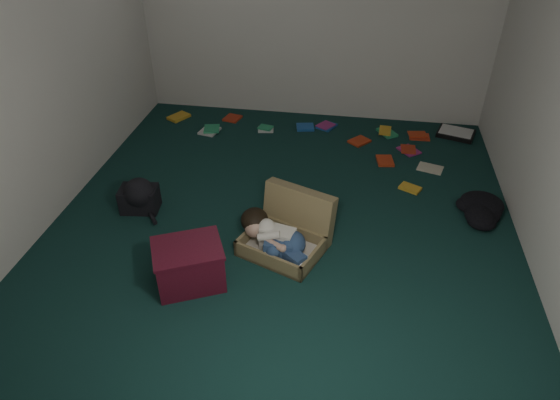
# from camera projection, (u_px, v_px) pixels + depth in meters

# --- Properties ---
(floor) EXTENTS (4.50, 4.50, 0.00)m
(floor) POSITION_uv_depth(u_px,v_px,m) (283.00, 223.00, 4.38)
(floor) COLOR #11302C
(floor) RESTS_ON ground
(wall_back) EXTENTS (4.50, 0.00, 4.50)m
(wall_back) POSITION_uv_depth(u_px,v_px,m) (315.00, 5.00, 5.45)
(wall_back) COLOR silver
(wall_back) RESTS_ON ground
(wall_front) EXTENTS (4.50, 0.00, 4.50)m
(wall_front) POSITION_uv_depth(u_px,v_px,m) (187.00, 313.00, 1.81)
(wall_front) COLOR silver
(wall_front) RESTS_ON ground
(wall_left) EXTENTS (0.00, 4.50, 4.50)m
(wall_left) POSITION_uv_depth(u_px,v_px,m) (31.00, 66.00, 3.90)
(wall_left) COLOR silver
(wall_left) RESTS_ON ground
(suitcase) EXTENTS (0.79, 0.79, 0.45)m
(suitcase) POSITION_uv_depth(u_px,v_px,m) (289.00, 232.00, 4.06)
(suitcase) COLOR olive
(suitcase) RESTS_ON floor
(person) EXTENTS (0.60, 0.49, 0.28)m
(person) POSITION_uv_depth(u_px,v_px,m) (274.00, 236.00, 3.95)
(person) COLOR silver
(person) RESTS_ON suitcase
(maroon_bin) EXTENTS (0.62, 0.57, 0.34)m
(maroon_bin) POSITION_uv_depth(u_px,v_px,m) (189.00, 265.00, 3.68)
(maroon_bin) COLOR #4F1020
(maroon_bin) RESTS_ON floor
(backpack) EXTENTS (0.45, 0.37, 0.25)m
(backpack) POSITION_uv_depth(u_px,v_px,m) (139.00, 198.00, 4.48)
(backpack) COLOR black
(backpack) RESTS_ON floor
(clothing_pile) EXTENTS (0.53, 0.45, 0.15)m
(clothing_pile) POSITION_uv_depth(u_px,v_px,m) (479.00, 210.00, 4.40)
(clothing_pile) COLOR black
(clothing_pile) RESTS_ON floor
(paper_tray) EXTENTS (0.46, 0.40, 0.06)m
(paper_tray) POSITION_uv_depth(u_px,v_px,m) (456.00, 133.00, 5.71)
(paper_tray) COLOR black
(paper_tray) RESTS_ON floor
(book_scatter) EXTENTS (3.13, 1.46, 0.02)m
(book_scatter) POSITION_uv_depth(u_px,v_px,m) (328.00, 139.00, 5.63)
(book_scatter) COLOR gold
(book_scatter) RESTS_ON floor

